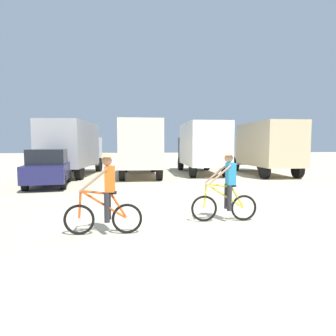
% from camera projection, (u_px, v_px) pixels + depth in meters
% --- Properties ---
extents(ground_plane, '(120.00, 120.00, 0.00)m').
position_uv_depth(ground_plane, '(198.00, 225.00, 7.26)').
color(ground_plane, beige).
extents(box_truck_grey_hauler, '(3.02, 6.95, 3.35)m').
position_uv_depth(box_truck_grey_hauler, '(73.00, 146.00, 18.46)').
color(box_truck_grey_hauler, '#9E9EA3').
rests_on(box_truck_grey_hauler, ground).
extents(box_truck_cream_rv, '(2.43, 6.76, 3.35)m').
position_uv_depth(box_truck_cream_rv, '(140.00, 146.00, 18.14)').
color(box_truck_cream_rv, beige).
rests_on(box_truck_cream_rv, ground).
extents(box_truck_avon_van, '(2.50, 6.79, 3.35)m').
position_uv_depth(box_truck_avon_van, '(202.00, 146.00, 19.64)').
color(box_truck_avon_van, white).
rests_on(box_truck_avon_van, ground).
extents(box_truck_tan_camper, '(2.44, 6.77, 3.35)m').
position_uv_depth(box_truck_tan_camper, '(265.00, 146.00, 19.13)').
color(box_truck_tan_camper, '#CCB78E').
rests_on(box_truck_tan_camper, ground).
extents(sedan_parked, '(2.29, 4.39, 1.76)m').
position_uv_depth(sedan_parked, '(48.00, 168.00, 13.85)').
color(sedan_parked, '#1E1E4C').
rests_on(sedan_parked, ground).
extents(cyclist_orange_shirt, '(1.73, 0.52, 1.82)m').
position_uv_depth(cyclist_orange_shirt, '(106.00, 197.00, 6.44)').
color(cyclist_orange_shirt, black).
rests_on(cyclist_orange_shirt, ground).
extents(cyclist_cowboy_hat, '(1.73, 0.52, 1.82)m').
position_uv_depth(cyclist_cowboy_hat, '(227.00, 189.00, 7.55)').
color(cyclist_cowboy_hat, black).
rests_on(cyclist_cowboy_hat, ground).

